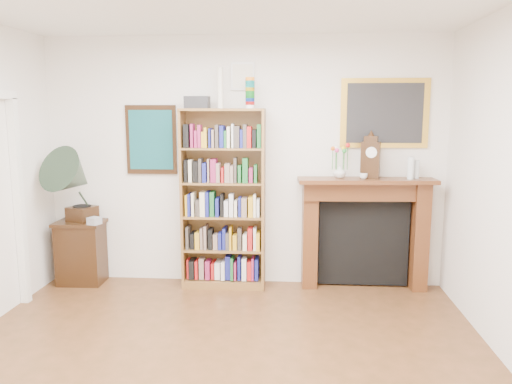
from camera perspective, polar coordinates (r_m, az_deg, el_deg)
room at (r=3.21m, az=-6.03°, el=-1.17°), size 4.51×5.01×2.81m
teal_poster at (r=5.82m, az=-11.88°, el=5.86°), size 0.58×0.04×0.78m
small_picture at (r=5.62m, az=-1.52°, el=13.08°), size 0.26×0.04×0.30m
gilt_painting at (r=5.66m, az=14.48°, el=8.71°), size 0.95×0.04×0.75m
bookshelf at (r=5.54m, az=-3.77°, el=0.35°), size 0.93×0.34×2.30m
side_cabinet at (r=6.13m, az=-19.34°, el=-6.52°), size 0.54×0.40×0.73m
fireplace at (r=5.68m, az=12.28°, el=-3.48°), size 1.50×0.44×1.25m
gramophone at (r=5.86m, az=-20.03°, el=1.33°), size 0.73×0.81×0.88m
cd_stack at (r=5.82m, az=-17.99°, el=-3.16°), size 0.16×0.16×0.08m
mantel_clock at (r=5.52m, az=12.94°, el=3.79°), size 0.22×0.16×0.46m
flower_vase at (r=5.52m, az=9.54°, el=2.32°), size 0.15×0.15×0.14m
teacup at (r=5.48m, az=12.18°, el=1.80°), size 0.10×0.10×0.07m
bottle_left at (r=5.59m, az=17.27°, el=2.63°), size 0.07×0.07×0.24m
bottle_right at (r=5.67m, az=17.87°, el=2.49°), size 0.06×0.06×0.20m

